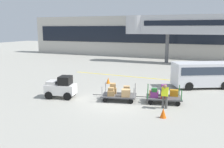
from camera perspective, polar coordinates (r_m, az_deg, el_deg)
ground_plane at (r=16.17m, az=0.51°, el=-6.71°), size 120.00×120.00×0.00m
apron_lead_line at (r=23.48m, az=13.34°, el=-1.39°), size 20.57×1.05×0.01m
terminal_building at (r=40.72m, az=14.24°, el=8.64°), size 52.52×2.51×6.95m
jet_bridge at (r=34.39m, az=18.65°, el=11.07°), size 20.09×3.00×6.65m
baggage_tug at (r=17.32m, az=-12.10°, el=-3.17°), size 2.29×1.62×1.58m
baggage_cart_lead at (r=16.35m, az=1.69°, el=-4.55°), size 3.09×1.88×1.13m
baggage_cart_middle at (r=16.30m, az=12.00°, el=-4.89°), size 3.09×1.88×1.16m
baggage_handler at (r=14.99m, az=12.53°, el=-4.95°), size 0.42×0.45×1.56m
shuttle_van at (r=21.17m, az=20.87°, el=0.25°), size 5.14×3.87×2.10m
safety_cone_near at (r=21.37m, az=-0.92°, el=-1.56°), size 0.36×0.36×0.55m
safety_cone_far at (r=13.67m, az=12.15°, el=-9.12°), size 0.36×0.36×0.55m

